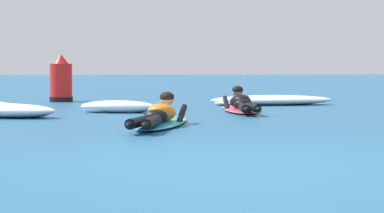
% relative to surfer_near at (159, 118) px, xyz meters
% --- Properties ---
extents(ground_plane, '(120.00, 120.00, 0.00)m').
position_rel_surfer_near_xyz_m(ground_plane, '(0.32, 6.11, -0.13)').
color(ground_plane, '#235B84').
extents(surfer_near, '(1.18, 2.65, 0.55)m').
position_rel_surfer_near_xyz_m(surfer_near, '(0.00, 0.00, 0.00)').
color(surfer_near, '#2DB2D1').
rests_on(surfer_near, ground).
extents(surfer_far, '(0.68, 2.57, 0.54)m').
position_rel_surfer_near_xyz_m(surfer_far, '(1.80, 3.15, 0.00)').
color(surfer_far, '#E54C66').
rests_on(surfer_far, ground).
extents(whitewater_front, '(1.53, 0.88, 0.23)m').
position_rel_surfer_near_xyz_m(whitewater_front, '(-0.54, 3.34, -0.03)').
color(whitewater_front, white).
rests_on(whitewater_front, ground).
extents(whitewater_mid_left, '(2.83, 0.98, 0.22)m').
position_rel_surfer_near_xyz_m(whitewater_mid_left, '(2.96, 5.63, -0.03)').
color(whitewater_mid_left, white).
rests_on(whitewater_mid_left, ground).
extents(whitewater_mid_right, '(2.16, 1.54, 0.24)m').
position_rel_surfer_near_xyz_m(whitewater_mid_right, '(-2.53, 2.29, -0.02)').
color(whitewater_mid_right, white).
rests_on(whitewater_mid_right, ground).
extents(channel_marker_buoy, '(0.57, 0.57, 1.18)m').
position_rel_surfer_near_xyz_m(channel_marker_buoy, '(-1.87, 7.75, 0.35)').
color(channel_marker_buoy, red).
rests_on(channel_marker_buoy, ground).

